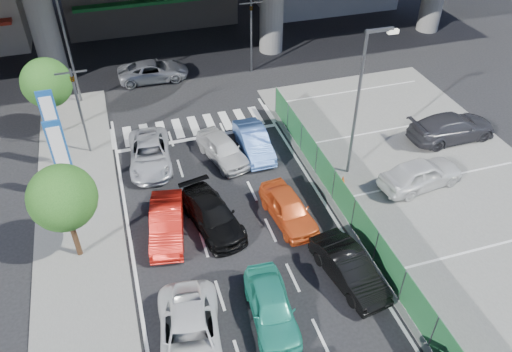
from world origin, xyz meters
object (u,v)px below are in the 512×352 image
object	(u,v)px
taxi_orange_left	(167,223)
traffic_cone	(343,182)
crossing_wagon_silver	(153,71)
parked_sedan_dgrey	(452,127)
signboard_far	(51,119)
street_lamp_left	(68,32)
signboard_near	(59,151)
hatch_black_mid_right	(349,268)
traffic_light_right	(251,18)
sedan_white_front_mid	(223,149)
kei_truck_front_right	(254,142)
sedan_white_mid_left	(190,337)
street_lamp_right	(362,94)
traffic_light_left	(75,91)
tree_far	(47,83)
parked_sedan_white	(421,174)
wagon_silver_front_left	(150,154)
tree_near	(63,198)
taxi_teal_mid	(272,306)
taxi_orange_right	(288,208)
sedan_black_mid	(213,215)

from	to	relation	value
taxi_orange_left	traffic_cone	size ratio (longest dim) A/B	5.36
crossing_wagon_silver	parked_sedan_dgrey	bearing A→B (deg)	-127.71
signboard_far	street_lamp_left	bearing A→B (deg)	79.69
signboard_near	hatch_black_mid_right	bearing A→B (deg)	-38.60
street_lamp_left	parked_sedan_dgrey	world-z (taller)	street_lamp_left
traffic_light_right	sedan_white_front_mid	bearing A→B (deg)	-115.17
hatch_black_mid_right	kei_truck_front_right	size ratio (longest dim) A/B	1.00
sedan_white_mid_left	taxi_orange_left	size ratio (longest dim) A/B	1.19
street_lamp_right	traffic_light_left	bearing A→B (deg)	155.84
signboard_near	traffic_cone	bearing A→B (deg)	-13.44
street_lamp_left	hatch_black_mid_right	xyz separation A→B (m)	(10.11, -18.78, -4.08)
tree_far	street_lamp_right	bearing A→B (deg)	-29.58
traffic_light_right	street_lamp_left	bearing A→B (deg)	-175.17
traffic_light_left	taxi_orange_left	distance (m)	9.04
tree_far	parked_sedan_white	distance (m)	20.93
street_lamp_right	kei_truck_front_right	bearing A→B (deg)	143.34
traffic_light_left	crossing_wagon_silver	size ratio (longest dim) A/B	1.07
parked_sedan_dgrey	street_lamp_left	bearing A→B (deg)	60.87
street_lamp_left	hatch_black_mid_right	bearing A→B (deg)	-61.70
street_lamp_right	sedan_white_mid_left	bearing A→B (deg)	-142.18
signboard_far	parked_sedan_white	world-z (taller)	signboard_far
parked_sedan_dgrey	traffic_cone	xyz separation A→B (m)	(-8.00, -2.31, -0.38)
signboard_far	wagon_silver_front_left	bearing A→B (deg)	-13.55
street_lamp_left	traffic_cone	size ratio (longest dim) A/B	10.24
parked_sedan_dgrey	kei_truck_front_right	bearing A→B (deg)	77.98
kei_truck_front_right	parked_sedan_dgrey	size ratio (longest dim) A/B	0.79
street_lamp_right	taxi_orange_left	size ratio (longest dim) A/B	1.91
street_lamp_left	tree_near	xyz separation A→B (m)	(-0.67, -14.00, -1.38)
taxi_teal_mid	kei_truck_front_right	size ratio (longest dim) A/B	0.97
sedan_white_mid_left	taxi_orange_right	bearing A→B (deg)	51.35
tree_far	crossing_wagon_silver	distance (m)	8.69
tree_far	taxi_teal_mid	world-z (taller)	tree_far
sedan_white_mid_left	sedan_black_mid	bearing A→B (deg)	77.52
street_lamp_left	parked_sedan_white	world-z (taller)	street_lamp_left
taxi_orange_right	crossing_wagon_silver	world-z (taller)	taxi_orange_right
crossing_wagon_silver	signboard_near	bearing A→B (deg)	155.46
taxi_teal_mid	parked_sedan_dgrey	xyz separation A→B (m)	(14.04, 8.75, 0.14)
traffic_light_left	street_lamp_left	size ratio (longest dim) A/B	0.65
sedan_white_mid_left	traffic_cone	world-z (taller)	sedan_white_mid_left
signboard_far	sedan_black_mid	distance (m)	9.89
street_lamp_right	parked_sedan_dgrey	world-z (taller)	street_lamp_right
signboard_near	tree_near	world-z (taller)	tree_near
traffic_light_right	taxi_teal_mid	xyz separation A→B (m)	(-5.42, -20.63, -3.25)
wagon_silver_front_left	sedan_white_front_mid	size ratio (longest dim) A/B	1.17
sedan_black_mid	sedan_white_front_mid	bearing A→B (deg)	58.61
tree_near	taxi_orange_left	xyz separation A→B (m)	(3.96, 0.18, -2.70)
tree_far	taxi_orange_right	size ratio (longest dim) A/B	1.19
taxi_orange_right	street_lamp_right	bearing A→B (deg)	23.03
street_lamp_left	taxi_teal_mid	world-z (taller)	street_lamp_left
taxi_orange_right	kei_truck_front_right	distance (m)	5.84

